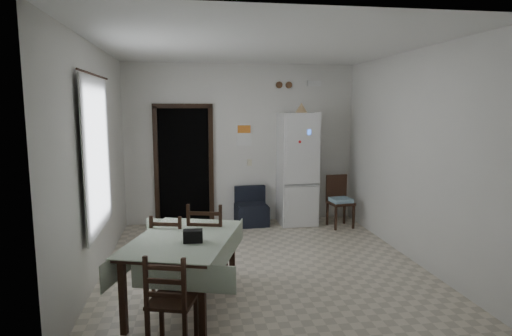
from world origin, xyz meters
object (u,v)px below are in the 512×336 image
Objects in this scene: fridge at (297,169)px; dining_chair_far_right at (208,243)px; dining_chair_near_head at (172,300)px; dining_table at (184,272)px; corner_chair at (341,202)px; dining_chair_far_left at (171,250)px; navy_seat at (251,206)px.

fridge is 1.98× the size of dining_chair_far_right.
dining_table is at bearing -79.94° from dining_chair_near_head.
dining_chair_far_right is (-1.73, -2.49, -0.50)m from fridge.
dining_table is at bearing -142.42° from corner_chair.
dining_chair_near_head is (0.06, -1.32, -0.00)m from dining_chair_far_left.
dining_chair_far_right is at bearing -146.05° from corner_chair.
dining_chair_far_right is (-2.43, -2.11, 0.05)m from corner_chair.
corner_chair is at bearing -28.50° from fridge.
dining_table is 1.63× the size of dining_chair_far_left.
dining_table is 0.64m from dining_chair_far_right.
dining_table is 1.44× the size of dining_chair_far_right.
fridge is at bearing -3.55° from navy_seat.
dining_chair_near_head is at bearing 107.95° from dining_chair_far_left.
dining_chair_far_left reaches higher than dining_chair_near_head.
dining_chair_far_left reaches higher than navy_seat.
navy_seat is at bearing 159.30° from corner_chair.
dining_chair_near_head reaches higher than dining_table.
dining_chair_far_left is (-2.87, -2.15, -0.00)m from corner_chair.
fridge is 2.23× the size of dining_chair_far_left.
dining_table is 1.64× the size of dining_chair_near_head.
fridge is 2.25× the size of dining_chair_near_head.
corner_chair is 3.81m from dining_table.
corner_chair is at bearing 62.54° from dining_table.
navy_seat is at bearing 86.96° from dining_table.
fridge is at bearing -101.78° from dining_chair_near_head.
dining_chair_far_left is 0.89× the size of dining_chair_far_right.
navy_seat is 0.67× the size of dining_chair_far_right.
dining_table is (-2.01, -3.05, -0.63)m from fridge.
corner_chair is at bearing -127.97° from dining_chair_far_left.
fridge is 3.38m from dining_chair_far_left.
corner_chair is 0.90× the size of dining_chair_far_right.
navy_seat is 1.59m from corner_chair.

